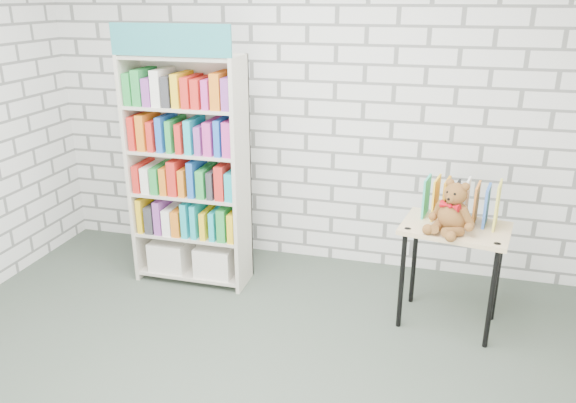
# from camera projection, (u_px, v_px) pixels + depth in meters

# --- Properties ---
(ground) EXTENTS (4.50, 4.50, 0.00)m
(ground) POSITION_uv_depth(u_px,v_px,m) (224.00, 401.00, 3.24)
(ground) COLOR #3D473C
(ground) RESTS_ON ground
(room_shell) EXTENTS (4.52, 4.02, 2.81)m
(room_shell) POSITION_uv_depth(u_px,v_px,m) (208.00, 90.00, 2.62)
(room_shell) COLOR silver
(room_shell) RESTS_ON ground
(bookshelf) EXTENTS (0.90, 0.35, 2.02)m
(bookshelf) POSITION_uv_depth(u_px,v_px,m) (189.00, 171.00, 4.33)
(bookshelf) COLOR beige
(bookshelf) RESTS_ON ground
(display_table) EXTENTS (0.76, 0.59, 0.75)m
(display_table) POSITION_uv_depth(u_px,v_px,m) (454.00, 240.00, 3.79)
(display_table) COLOR #D5B280
(display_table) RESTS_ON ground
(table_books) EXTENTS (0.51, 0.29, 0.29)m
(table_books) POSITION_uv_depth(u_px,v_px,m) (461.00, 201.00, 3.79)
(table_books) COLOR #2BBC9F
(table_books) RESTS_ON display_table
(teddy_bear) EXTENTS (0.33, 0.31, 0.34)m
(teddy_bear) POSITION_uv_depth(u_px,v_px,m) (452.00, 212.00, 3.62)
(teddy_bear) COLOR brown
(teddy_bear) RESTS_ON display_table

